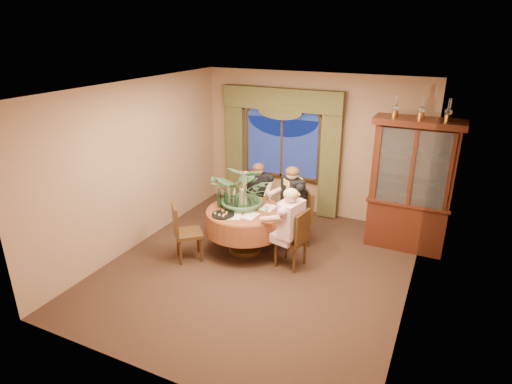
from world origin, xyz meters
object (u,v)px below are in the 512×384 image
at_px(person_back, 259,196).
at_px(centerpiece_plant, 245,169).
at_px(china_cabinet, 411,186).
at_px(person_scarf, 292,204).
at_px(wine_bottle_4, 235,197).
at_px(wine_bottle_1, 236,201).
at_px(person_pink, 291,230).
at_px(wine_bottle_0, 219,198).
at_px(chair_back, 255,203).
at_px(chair_front_left, 189,232).
at_px(wine_bottle_5, 228,195).
at_px(stoneware_vase, 243,197).
at_px(dining_table, 245,230).
at_px(oil_lamp_center, 422,108).
at_px(oil_lamp_right, 449,110).
at_px(olive_bowl, 247,209).
at_px(chair_back_right, 297,218).
at_px(chair_right, 291,238).
at_px(oil_lamp_left, 396,106).
at_px(wine_bottle_3, 226,198).
at_px(wine_bottle_2, 235,194).

height_order(person_back, centerpiece_plant, centerpiece_plant).
relative_size(china_cabinet, person_scarf, 1.61).
bearing_deg(wine_bottle_4, wine_bottle_1, -52.85).
bearing_deg(wine_bottle_1, person_scarf, 46.04).
xyz_separation_m(person_pink, wine_bottle_0, (-1.34, 0.14, 0.24)).
xyz_separation_m(chair_back, person_back, (0.06, 0.01, 0.16)).
distance_m(china_cabinet, person_back, 2.67).
relative_size(chair_front_left, wine_bottle_5, 2.91).
height_order(person_scarf, stoneware_vase, person_scarf).
xyz_separation_m(person_pink, centerpiece_plant, (-0.97, 0.36, 0.74)).
height_order(wine_bottle_4, wine_bottle_5, same).
distance_m(dining_table, wine_bottle_0, 0.70).
height_order(oil_lamp_center, person_back, oil_lamp_center).
height_order(oil_lamp_right, olive_bowl, oil_lamp_right).
height_order(oil_lamp_right, chair_front_left, oil_lamp_right).
distance_m(chair_back_right, chair_back, 0.98).
xyz_separation_m(chair_right, wine_bottle_5, (-1.24, 0.24, 0.44)).
distance_m(stoneware_vase, wine_bottle_4, 0.14).
relative_size(china_cabinet, stoneware_vase, 7.69).
distance_m(centerpiece_plant, wine_bottle_0, 0.66).
bearing_deg(person_pink, olive_bowl, 90.37).
height_order(oil_lamp_left, chair_right, oil_lamp_left).
relative_size(wine_bottle_3, wine_bottle_5, 1.00).
bearing_deg(wine_bottle_0, stoneware_vase, 38.56).
height_order(wine_bottle_3, wine_bottle_5, same).
height_order(stoneware_vase, olive_bowl, stoneware_vase).
bearing_deg(oil_lamp_center, centerpiece_plant, -154.74).
relative_size(oil_lamp_right, olive_bowl, 2.25).
distance_m(oil_lamp_right, person_back, 3.49).
relative_size(chair_back, chair_front_left, 1.00).
height_order(wine_bottle_1, wine_bottle_5, same).
relative_size(china_cabinet, chair_back_right, 2.33).
height_order(chair_right, stoneware_vase, stoneware_vase).
bearing_deg(chair_right, chair_front_left, 116.42).
bearing_deg(wine_bottle_2, chair_back_right, 22.53).
distance_m(stoneware_vase, wine_bottle_1, 0.23).
xyz_separation_m(chair_front_left, wine_bottle_1, (0.58, 0.57, 0.44)).
xyz_separation_m(person_back, olive_bowl, (0.21, -0.92, 0.13)).
height_order(oil_lamp_right, wine_bottle_1, oil_lamp_right).
distance_m(dining_table, chair_right, 0.89).
xyz_separation_m(oil_lamp_right, wine_bottle_0, (-3.24, -1.39, -1.50)).
bearing_deg(stoneware_vase, wine_bottle_3, -136.85).
xyz_separation_m(oil_lamp_center, olive_bowl, (-2.38, -1.32, -1.64)).
xyz_separation_m(person_back, stoneware_vase, (0.06, -0.75, 0.25)).
relative_size(oil_lamp_left, chair_back_right, 0.35).
distance_m(dining_table, person_scarf, 0.94).
relative_size(chair_front_left, wine_bottle_3, 2.91).
height_order(chair_back, wine_bottle_1, wine_bottle_1).
distance_m(stoneware_vase, centerpiece_plant, 0.52).
height_order(wine_bottle_1, wine_bottle_2, same).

